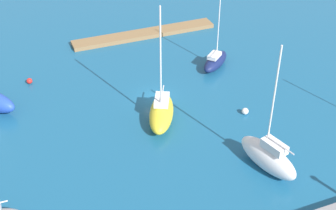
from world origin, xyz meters
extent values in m
plane|color=#19567F|center=(0.00, 0.00, 0.00)|extent=(160.00, 160.00, 0.00)
cube|color=olive|center=(-4.66, -17.58, 0.32)|extent=(23.45, 2.85, 0.65)
ellipsoid|color=white|center=(-6.06, 17.14, 1.46)|extent=(4.03, 7.85, 2.92)
cube|color=silver|center=(-6.21, 17.73, 3.38)|extent=(1.98, 2.96, 0.90)
cylinder|color=silver|center=(-5.97, 16.78, 8.63)|extent=(0.18, 0.18, 11.40)
cylinder|color=silver|center=(-6.39, 18.46, 3.98)|extent=(0.98, 3.39, 0.14)
ellipsoid|color=yellow|center=(1.18, 5.18, 1.17)|extent=(6.02, 8.38, 2.33)
cube|color=silver|center=(0.90, 4.61, 2.63)|extent=(2.77, 3.31, 0.60)
cylinder|color=silver|center=(1.36, 5.54, 8.61)|extent=(0.19, 0.19, 12.56)
cylinder|color=silver|center=(0.57, 3.95, 3.08)|extent=(1.70, 3.24, 0.15)
ellipsoid|color=#141E4C|center=(-10.69, -4.18, 0.92)|extent=(6.20, 5.68, 1.85)
cube|color=silver|center=(-10.31, -3.86, 2.12)|extent=(2.57, 2.45, 0.55)
cylinder|color=silver|center=(-10.93, -4.38, 6.45)|extent=(0.15, 0.15, 9.20)
cylinder|color=silver|center=(-10.08, -3.67, 2.54)|extent=(1.78, 1.51, 0.12)
sphere|color=red|center=(14.69, -9.50, 0.39)|extent=(0.78, 0.78, 0.78)
sphere|color=white|center=(-8.89, 7.63, 0.42)|extent=(0.83, 0.83, 0.83)
camera|label=1|loc=(17.36, 47.78, 33.45)|focal=50.11mm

